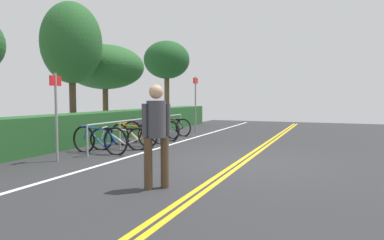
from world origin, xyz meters
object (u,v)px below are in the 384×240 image
Objects in this scene: bicycle_4 at (159,130)px; bicycle_6 at (173,127)px; tree_mid at (71,43)px; tree_far_right at (105,67)px; sign_post_near at (56,108)px; bicycle_2 at (134,135)px; bike_rack at (145,124)px; bicycle_5 at (163,129)px; sign_post_far at (195,99)px; bicycle_3 at (146,132)px; bicycle_1 at (120,139)px; tree_extra at (167,60)px; bicycle_0 at (100,140)px; pedestrian at (156,129)px.

bicycle_6 is at bearing 7.16° from bicycle_4.
bicycle_6 is 4.85m from tree_mid.
sign_post_near is at bearing -153.98° from tree_far_right.
bicycle_2 is at bearing -132.96° from tree_far_right.
bike_rack is at bearing -82.67° from tree_mid.
bicycle_5 is 2.61m from sign_post_far.
sign_post_far is (3.89, -0.25, 1.08)m from bicycle_3.
tree_mid is (1.31, 2.80, 3.07)m from bicycle_1.
bicycle_6 is (1.55, 0.19, -0.01)m from bicycle_4.
tree_extra is (11.29, 2.62, 2.30)m from sign_post_near.
tree_extra reaches higher than bicycle_1.
bike_rack is 4.43m from tree_far_right.
bicycle_0 is at bearing -145.84° from tree_far_right.
pedestrian is 0.36× the size of tree_mid.
bicycle_4 is 1.07× the size of bicycle_5.
bicycle_2 is 0.74× the size of sign_post_far.
bicycle_1 is 4.04m from bicycle_6.
bicycle_1 is at bearing -176.14° from bicycle_5.
sign_post_far reaches higher than bicycle_2.
bicycle_5 is at bearing 25.92° from pedestrian.
pedestrian is at bearing -152.97° from bicycle_4.
sign_post_near is at bearing 175.45° from bicycle_4.
bicycle_1 is 0.70× the size of sign_post_far.
tree_mid is at bearing 97.30° from bicycle_3.
tree_mid is (4.72, 5.80, 2.39)m from pedestrian.
pedestrian is (-5.07, -3.12, 0.38)m from bike_rack.
bicycle_4 is 1.00× the size of pedestrian.
sign_post_near is (-2.08, 0.37, 0.94)m from bicycle_1.
bike_rack is 3.43× the size of pedestrian.
bicycle_3 is at bearing -1.34° from bicycle_0.
bicycle_5 is 0.77× the size of sign_post_near.
bicycle_4 reaches higher than bicycle_5.
sign_post_far is at bearing -2.80° from bicycle_0.
bike_rack reaches higher than bicycle_5.
tree_extra reaches higher than bicycle_2.
bicycle_4 is at bearing 176.56° from sign_post_far.
bicycle_3 is 8.71m from tree_extra.
bicycle_2 is 1.02× the size of pedestrian.
pedestrian is (-7.45, -3.20, 0.66)m from bicycle_6.
bike_rack reaches higher than bicycle_3.
tree_mid is at bearing 81.39° from bicycle_2.
tree_far_right is (2.21, 3.16, 2.16)m from bike_rack.
bicycle_3 is at bearing -158.87° from tree_extra.
bicycle_3 is 1.57m from bicycle_5.
pedestrian is at bearing -139.22° from tree_far_right.
sign_post_far is (3.89, -0.29, 0.82)m from bike_rack.
bicycle_4 is at bearing 27.03° from pedestrian.
bicycle_6 is (3.14, 0.12, 0.00)m from bicycle_2.
bike_rack reaches higher than bicycle_0.
bicycle_2 is at bearing 5.41° from bicycle_1.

